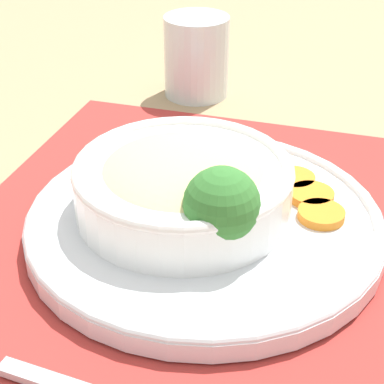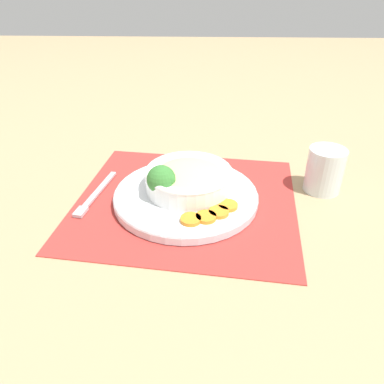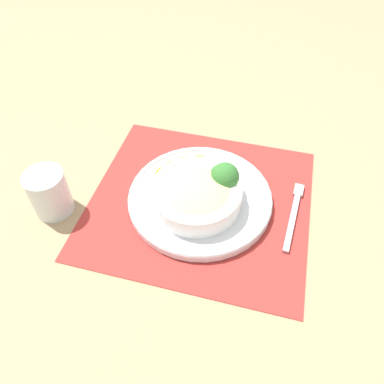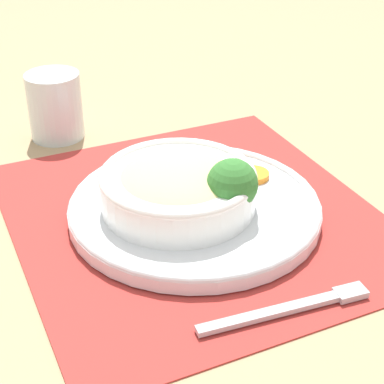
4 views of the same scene
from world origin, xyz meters
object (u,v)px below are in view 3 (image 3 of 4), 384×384
at_px(water_glass, 50,195).
at_px(fork, 295,209).
at_px(broccoli_floret, 225,177).
at_px(bowl, 196,194).

height_order(water_glass, fork, water_glass).
distance_m(water_glass, fork, 0.51).
xyz_separation_m(broccoli_floret, fork, (0.15, -0.02, -0.06)).
bearing_deg(broccoli_floret, fork, -7.04).
bearing_deg(fork, bowl, -162.75).
bearing_deg(water_glass, fork, 7.01).
bearing_deg(water_glass, broccoli_floret, 12.97).
xyz_separation_m(bowl, fork, (0.20, 0.02, -0.04)).
bearing_deg(water_glass, bowl, 7.74).
relative_size(bowl, broccoli_floret, 2.50).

